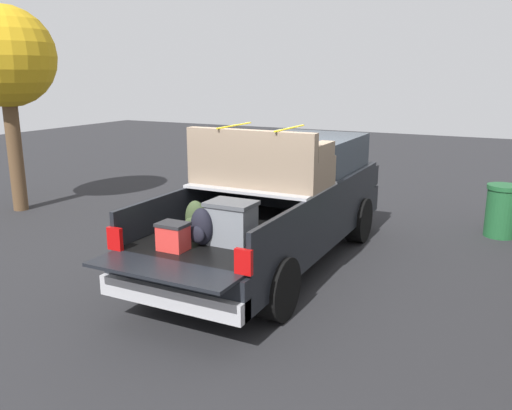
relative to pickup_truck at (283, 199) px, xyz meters
The scene contains 4 objects.
ground_plane 1.04m from the pickup_truck, behind, with size 40.00×40.00×0.00m, color #262628.
pickup_truck is the anchor object (origin of this frame).
tree_background 6.89m from the pickup_truck, 88.27° to the left, with size 2.10×2.10×4.36m.
trash_can 4.30m from the pickup_truck, 47.69° to the right, with size 0.60×0.60×0.98m.
Camera 1 is at (-7.25, -3.38, 2.96)m, focal length 37.04 mm.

